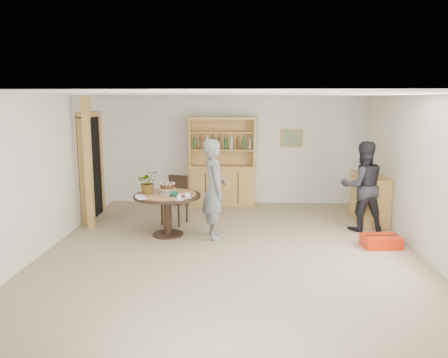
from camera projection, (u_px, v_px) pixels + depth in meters
ground at (231, 252)px, 7.04m from camera, size 7.00×7.00×0.00m
room_shell at (231, 145)px, 6.74m from camera, size 6.04×7.04×2.52m
doorway at (91, 165)px, 8.95m from camera, size 0.13×1.10×2.18m
pine_post at (88, 164)px, 8.13m from camera, size 0.12×0.12×2.50m
hutch at (222, 176)px, 10.12m from camera, size 1.62×0.54×2.04m
sideboard at (370, 198)px, 8.80m from camera, size 0.54×1.26×0.94m
dining_table at (167, 203)px, 7.83m from camera, size 1.20×1.20×0.76m
dining_chair at (176, 196)px, 8.65m from camera, size 0.53×0.53×0.95m
birthday_cake at (168, 187)px, 7.83m from camera, size 0.30×0.30×0.20m
flower_vase at (148, 182)px, 7.83m from camera, size 0.47×0.44×0.42m
gift_tray at (178, 194)px, 7.66m from camera, size 0.30×0.20×0.08m
coffee_cup_a at (187, 196)px, 7.50m from camera, size 0.15×0.15×0.09m
coffee_cup_b at (179, 198)px, 7.34m from camera, size 0.15×0.15×0.08m
napkins at (140, 197)px, 7.51m from camera, size 0.24×0.33×0.03m
teen_boy at (214, 189)px, 7.64m from camera, size 0.55×0.72×1.76m
adult_person at (362, 186)px, 8.12m from camera, size 0.88×0.72×1.68m
red_suitcase at (381, 241)px, 7.27m from camera, size 0.64×0.46×0.21m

